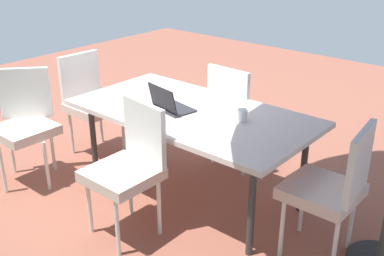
{
  "coord_description": "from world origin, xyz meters",
  "views": [
    {
      "loc": [
        -2.24,
        2.63,
        2.1
      ],
      "look_at": [
        0.0,
        0.0,
        0.6
      ],
      "focal_mm": 43.86,
      "sensor_mm": 36.0,
      "label": 1
    }
  ],
  "objects": [
    {
      "name": "chair_east",
      "position": [
        1.28,
        0.01,
        0.55
      ],
      "size": [
        0.47,
        0.46,
        0.98
      ],
      "rotation": [
        0.0,
        0.0,
        4.68
      ],
      "color": "beige",
      "rests_on": "ground_plane"
    },
    {
      "name": "ground_plane",
      "position": [
        0.0,
        0.0,
        -0.01
      ],
      "size": [
        10.0,
        10.0,
        0.02
      ],
      "primitive_type": "cube",
      "color": "#935442"
    },
    {
      "name": "cup",
      "position": [
        -0.42,
        -0.08,
        0.8
      ],
      "size": [
        0.08,
        0.08,
        0.09
      ],
      "primitive_type": "cylinder",
      "color": "white",
      "rests_on": "dining_table"
    },
    {
      "name": "chair_south",
      "position": [
        0.02,
        -0.66,
        0.55
      ],
      "size": [
        0.46,
        0.47,
        0.98
      ],
      "rotation": [
        0.0,
        0.0,
        -0.05
      ],
      "color": "beige",
      "rests_on": "ground_plane"
    },
    {
      "name": "laptop",
      "position": [
        0.13,
        0.11,
        0.8
      ],
      "size": [
        0.36,
        0.3,
        0.21
      ],
      "rotation": [
        0.0,
        0.0,
        -0.19
      ],
      "color": "#2D2D33",
      "rests_on": "dining_table"
    },
    {
      "name": "chair_north",
      "position": [
        0.0,
        0.69,
        0.55
      ],
      "size": [
        0.48,
        0.49,
        0.98
      ],
      "rotation": [
        0.0,
        0.0,
        3.01
      ],
      "color": "beige",
      "rests_on": "ground_plane"
    },
    {
      "name": "dining_table",
      "position": [
        0.0,
        0.0,
        0.7
      ],
      "size": [
        1.95,
        1.02,
        0.75
      ],
      "color": "silver",
      "rests_on": "ground_plane"
    },
    {
      "name": "chair_west",
      "position": [
        -1.22,
        0.04,
        0.55
      ],
      "size": [
        0.48,
        0.47,
        0.98
      ],
      "rotation": [
        0.0,
        0.0,
        1.69
      ],
      "color": "beige",
      "rests_on": "ground_plane"
    },
    {
      "name": "chair_northeast",
      "position": [
        1.28,
        0.73,
        0.55
      ],
      "size": [
        0.59,
        0.59,
        0.98
      ],
      "rotation": [
        0.0,
        0.0,
        3.98
      ],
      "color": "beige",
      "rests_on": "ground_plane"
    }
  ]
}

